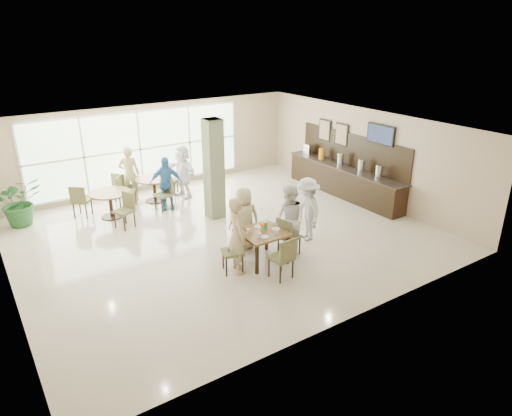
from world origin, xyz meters
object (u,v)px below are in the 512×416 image
buffet_counter (344,178)px  teen_far (244,218)px  round_table_right (154,183)px  adult_standing (129,174)px  round_table_left (110,198)px  teen_standing (307,209)px  adult_b (183,171)px  main_table (262,235)px  adult_a (166,183)px  potted_plant (19,202)px  teen_right (289,221)px  teen_left (237,235)px

buffet_counter → teen_far: 4.86m
round_table_right → adult_standing: bearing=141.2°
round_table_left → teen_far: size_ratio=0.73×
teen_standing → adult_b: (-1.25, 4.60, 0.02)m
main_table → adult_a: (-0.50, 4.27, 0.13)m
potted_plant → teen_right: 7.39m
adult_standing → adult_b: bearing=-178.5°
potted_plant → adult_b: size_ratio=0.80×
buffet_counter → adult_a: buffet_counter is taller
adult_b → buffet_counter: bearing=48.3°
main_table → teen_left: bearing=-173.8°
teen_far → teen_standing: teen_standing is taller
teen_standing → adult_a: size_ratio=1.02×
buffet_counter → teen_right: (-3.96, -2.30, 0.31)m
teen_left → adult_b: teen_left is taller
teen_standing → main_table: bearing=-62.4°
main_table → potted_plant: (-4.27, 5.39, 0.00)m
teen_left → teen_far: 1.19m
teen_left → adult_standing: size_ratio=1.01×
main_table → teen_right: size_ratio=0.58×
round_table_right → potted_plant: potted_plant is taller
round_table_right → adult_b: (0.92, -0.11, 0.26)m
main_table → teen_left: teen_left is taller
round_table_left → buffet_counter: buffet_counter is taller
teen_right → adult_standing: 5.91m
potted_plant → teen_standing: size_ratio=0.82×
teen_right → adult_standing: same height
main_table → round_table_right: size_ratio=0.90×
main_table → adult_a: size_ratio=0.63×
round_table_left → main_table: bearing=-65.4°
main_table → adult_standing: (-1.14, 5.55, 0.20)m
teen_standing → adult_a: 4.44m
potted_plant → teen_far: (4.31, -4.55, 0.11)m
round_table_right → adult_standing: adult_standing is taller
round_table_right → teen_left: 5.17m
teen_far → teen_standing: 1.64m
round_table_right → teen_far: size_ratio=0.72×
main_table → adult_standing: size_ratio=0.58×
adult_a → teen_standing: bearing=-42.5°
round_table_left → teen_standing: bearing=-48.5°
round_table_right → teen_standing: teen_standing is taller
round_table_right → teen_left: bearing=-91.6°
teen_far → adult_a: (-0.55, 3.43, 0.02)m
round_table_left → teen_right: (2.81, -4.59, 0.28)m
round_table_right → adult_b: adult_b is taller
teen_standing → teen_far: bearing=-91.9°
adult_a → main_table: bearing=-64.3°
buffet_counter → adult_standing: (-5.84, 3.30, 0.31)m
round_table_left → adult_a: size_ratio=0.70×
adult_a → adult_b: 1.12m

